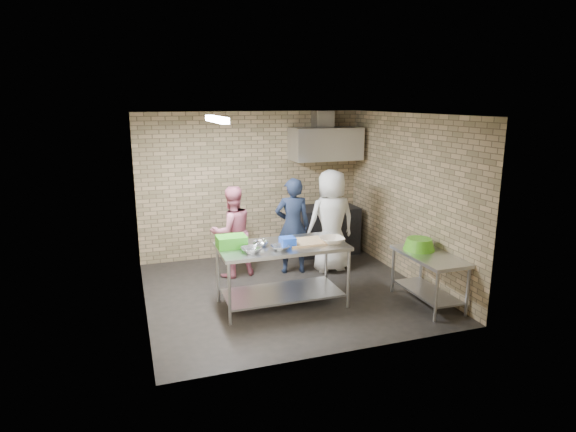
% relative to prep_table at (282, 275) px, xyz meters
% --- Properties ---
extents(floor, '(4.20, 4.20, 0.00)m').
position_rel_prep_table_xyz_m(floor, '(0.21, 0.46, -0.45)').
color(floor, black).
rests_on(floor, ground).
extents(ceiling, '(4.20, 4.20, 0.00)m').
position_rel_prep_table_xyz_m(ceiling, '(0.21, 0.46, 2.25)').
color(ceiling, black).
rests_on(ceiling, ground).
extents(back_wall, '(4.20, 0.06, 2.70)m').
position_rel_prep_table_xyz_m(back_wall, '(0.21, 2.46, 0.90)').
color(back_wall, tan).
rests_on(back_wall, ground).
extents(front_wall, '(4.20, 0.06, 2.70)m').
position_rel_prep_table_xyz_m(front_wall, '(0.21, -1.54, 0.90)').
color(front_wall, tan).
rests_on(front_wall, ground).
extents(left_wall, '(0.06, 4.00, 2.70)m').
position_rel_prep_table_xyz_m(left_wall, '(-1.89, 0.46, 0.90)').
color(left_wall, tan).
rests_on(left_wall, ground).
extents(right_wall, '(0.06, 4.00, 2.70)m').
position_rel_prep_table_xyz_m(right_wall, '(2.31, 0.46, 0.90)').
color(right_wall, tan).
rests_on(right_wall, ground).
extents(prep_table, '(1.81, 0.90, 0.90)m').
position_rel_prep_table_xyz_m(prep_table, '(0.00, 0.00, 0.00)').
color(prep_table, '#ADB0B4').
rests_on(prep_table, floor).
extents(side_counter, '(0.60, 1.20, 0.75)m').
position_rel_prep_table_xyz_m(side_counter, '(2.01, -0.64, -0.08)').
color(side_counter, silver).
rests_on(side_counter, floor).
extents(stove, '(1.20, 0.70, 0.90)m').
position_rel_prep_table_xyz_m(stove, '(1.56, 2.11, -0.00)').
color(stove, black).
rests_on(stove, floor).
extents(range_hood, '(1.30, 0.60, 0.60)m').
position_rel_prep_table_xyz_m(range_hood, '(1.56, 2.16, 1.65)').
color(range_hood, silver).
rests_on(range_hood, back_wall).
extents(hood_duct, '(0.35, 0.30, 0.30)m').
position_rel_prep_table_xyz_m(hood_duct, '(1.56, 2.31, 2.10)').
color(hood_duct, '#A5A8AD').
rests_on(hood_duct, back_wall).
extents(wall_shelf, '(0.80, 0.20, 0.04)m').
position_rel_prep_table_xyz_m(wall_shelf, '(1.86, 2.35, 1.47)').
color(wall_shelf, '#3F2B19').
rests_on(wall_shelf, back_wall).
extents(fluorescent_fixture, '(0.10, 1.25, 0.08)m').
position_rel_prep_table_xyz_m(fluorescent_fixture, '(-0.79, 0.46, 2.19)').
color(fluorescent_fixture, white).
rests_on(fluorescent_fixture, ceiling).
extents(green_crate, '(0.40, 0.30, 0.16)m').
position_rel_prep_table_xyz_m(green_crate, '(-0.70, 0.12, 0.53)').
color(green_crate, green).
rests_on(green_crate, prep_table).
extents(blue_tub, '(0.20, 0.20, 0.13)m').
position_rel_prep_table_xyz_m(blue_tub, '(0.05, -0.10, 0.52)').
color(blue_tub, blue).
rests_on(blue_tub, prep_table).
extents(cutting_board, '(0.55, 0.42, 0.03)m').
position_rel_prep_table_xyz_m(cutting_board, '(0.35, -0.02, 0.47)').
color(cutting_board, tan).
rests_on(cutting_board, prep_table).
extents(mixing_bowl_a, '(0.28, 0.28, 0.07)m').
position_rel_prep_table_xyz_m(mixing_bowl_a, '(-0.50, -0.20, 0.49)').
color(mixing_bowl_a, silver).
rests_on(mixing_bowl_a, prep_table).
extents(mixing_bowl_b, '(0.22, 0.22, 0.07)m').
position_rel_prep_table_xyz_m(mixing_bowl_b, '(-0.30, 0.05, 0.49)').
color(mixing_bowl_b, silver).
rests_on(mixing_bowl_b, prep_table).
extents(mixing_bowl_c, '(0.26, 0.26, 0.06)m').
position_rel_prep_table_xyz_m(mixing_bowl_c, '(-0.10, -0.22, 0.48)').
color(mixing_bowl_c, '#ABAEB1').
rests_on(mixing_bowl_c, prep_table).
extents(ceramic_bowl, '(0.35, 0.35, 0.09)m').
position_rel_prep_table_xyz_m(ceramic_bowl, '(0.70, -0.15, 0.49)').
color(ceramic_bowl, beige).
rests_on(ceramic_bowl, prep_table).
extents(green_basin, '(0.46, 0.46, 0.17)m').
position_rel_prep_table_xyz_m(green_basin, '(1.99, -0.39, 0.38)').
color(green_basin, '#59C626').
rests_on(green_basin, side_counter).
extents(bottle_red, '(0.07, 0.07, 0.18)m').
position_rel_prep_table_xyz_m(bottle_red, '(1.61, 2.35, 1.58)').
color(bottle_red, '#B22619').
rests_on(bottle_red, wall_shelf).
extents(man_navy, '(0.65, 0.48, 1.64)m').
position_rel_prep_table_xyz_m(man_navy, '(0.59, 1.25, 0.37)').
color(man_navy, '#141933').
rests_on(man_navy, floor).
extents(woman_pink, '(0.84, 0.70, 1.53)m').
position_rel_prep_table_xyz_m(woman_pink, '(-0.42, 1.41, 0.31)').
color(woman_pink, pink).
rests_on(woman_pink, floor).
extents(woman_white, '(0.88, 0.59, 1.76)m').
position_rel_prep_table_xyz_m(woman_white, '(1.26, 1.14, 0.43)').
color(woman_white, white).
rests_on(woman_white, floor).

